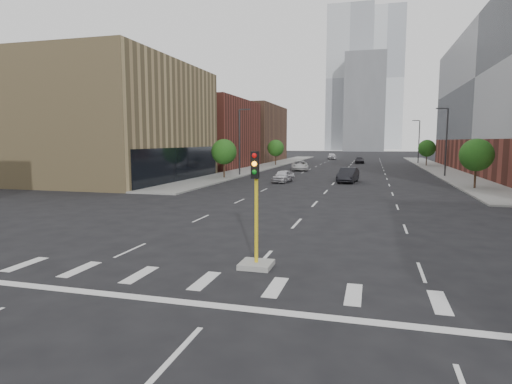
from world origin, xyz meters
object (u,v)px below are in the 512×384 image
at_px(car_near_left, 283,176).
at_px(car_far_left, 300,166).
at_px(car_deep_right, 359,160).
at_px(car_distant, 332,156).
at_px(car_mid_right, 348,175).
at_px(median_traffic_signal, 256,242).

bearing_deg(car_near_left, car_far_left, 101.29).
distance_m(car_near_left, car_deep_right, 45.41).
bearing_deg(car_deep_right, car_distant, 109.19).
bearing_deg(car_deep_right, car_near_left, -102.40).
height_order(car_far_left, car_distant, car_distant).
relative_size(car_near_left, car_mid_right, 0.82).
height_order(median_traffic_signal, car_near_left, median_traffic_signal).
height_order(car_mid_right, car_distant, car_mid_right).
bearing_deg(car_distant, median_traffic_signal, -95.86).
distance_m(median_traffic_signal, car_mid_right, 35.06).
xyz_separation_m(car_far_left, car_distant, (1.27, 42.52, 0.06)).
height_order(car_near_left, car_mid_right, car_mid_right).
xyz_separation_m(car_mid_right, car_deep_right, (0.00, 42.98, -0.18)).
bearing_deg(car_deep_right, car_far_left, -112.59).
bearing_deg(car_mid_right, car_far_left, 122.12).
relative_size(car_deep_right, car_distant, 0.93).
bearing_deg(car_near_left, median_traffic_signal, -72.74).
height_order(car_mid_right, car_deep_right, car_mid_right).
bearing_deg(car_distant, car_near_left, -99.27).
distance_m(car_mid_right, car_distant, 61.38).
distance_m(car_mid_right, car_deep_right, 42.98).
bearing_deg(median_traffic_signal, car_near_left, 99.87).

